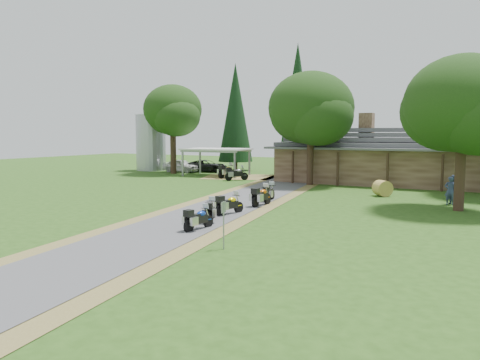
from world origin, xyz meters
The scene contains 23 objects.
ground centered at (0.00, 0.00, 0.00)m, with size 120.00×120.00×0.00m, color #254814.
driveway centered at (-0.50, 4.00, 0.00)m, with size 46.00×46.00×0.00m, color #4B4B4D.
lodge centered at (6.00, 24.00, 2.45)m, with size 21.40×9.40×4.90m, color brown, non-canonical shape.
silo centered at (-22.23, 25.32, 3.52)m, with size 3.47×3.47×7.05m, color gray.
carport centered at (-11.77, 22.87, 1.41)m, with size 6.50×4.33×2.82m, color silver, non-canonical shape.
car_white_sedan centered at (-17.56, 24.76, 0.93)m, with size 5.57×2.35×1.86m, color silver.
car_dark_suv centered at (-15.08, 26.24, 1.02)m, with size 5.35×2.28×2.05m, color black.
motorcycle_row_a centered at (1.62, -0.97, 0.57)m, with size 1.66×0.54×1.13m, color #113498, non-canonical shape.
motorcycle_row_b centered at (1.05, 0.98, 0.59)m, with size 1.72×0.56×1.18m, color #98999F, non-canonical shape.
motorcycle_row_c centered at (0.87, 3.19, 0.61)m, with size 1.78×0.58×1.22m, color #D2BC04, non-canonical shape.
motorcycle_row_d centered at (1.10, 6.71, 0.65)m, with size 1.91×0.62×1.30m, color #BE5709, non-canonical shape.
motorcycle_row_e centered at (0.66, 8.84, 0.59)m, with size 1.73×0.57×1.19m, color black, non-canonical shape.
motorcycle_carport_a centered at (-9.55, 21.17, 0.73)m, with size 2.14×0.70×1.47m, color yellow, non-canonical shape.
motorcycle_carport_b centered at (-7.58, 19.52, 0.69)m, with size 2.02×0.66×1.38m, color slate, non-canonical shape.
person_a centered at (11.04, 12.50, 1.03)m, with size 0.58×0.42×2.06m, color #334060.
person_b centered at (11.17, 13.11, 1.06)m, with size 0.60×0.43×2.11m, color #334060.
hay_bale centered at (6.61, 14.66, 0.55)m, with size 1.10×1.10×1.01m, color #A38A3C.
sign_post centered at (4.40, -3.52, 0.92)m, with size 0.33×0.05×1.83m, color gray, non-canonical shape.
oak_lodge_left centered at (-0.31, 19.18, 5.22)m, with size 7.15×7.15×10.45m, color black, non-canonical shape.
oak_driveway centered at (11.64, 10.40, 4.83)m, with size 6.39×6.39×9.66m, color black, non-canonical shape.
oak_silo centered at (-17.22, 22.88, 5.58)m, with size 6.27×6.27×11.16m, color black, non-canonical shape.
cedar_near centered at (-4.88, 27.81, 6.85)m, with size 4.04×4.04×13.69m, color black.
cedar_far centered at (-13.34, 29.84, 6.25)m, with size 4.02×4.02×12.49m, color black.
Camera 1 is at (13.06, -18.42, 4.34)m, focal length 35.00 mm.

